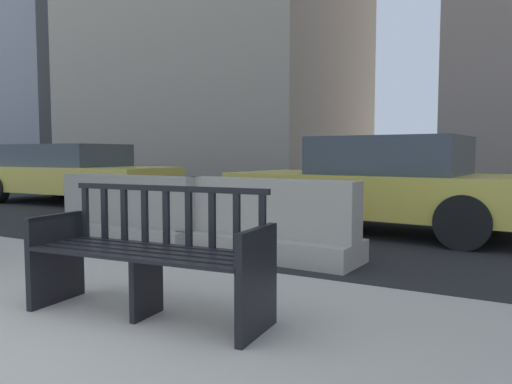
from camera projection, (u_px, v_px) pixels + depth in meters
street_asphalt at (390, 208)px, 10.08m from camera, size 120.00×12.00×0.01m
street_bench at (149, 258)px, 3.38m from camera, size 1.73×0.67×0.88m
jersey_barrier_centre at (268, 226)px, 5.29m from camera, size 2.03×0.76×0.84m
jersey_barrier_left at (129, 216)px, 6.12m from camera, size 2.01×0.71×0.84m
car_taxi_near at (381, 185)px, 7.06m from camera, size 4.29×2.09×1.34m
car_sedan_mid at (72, 173)px, 11.16m from camera, size 4.83×2.04×1.31m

